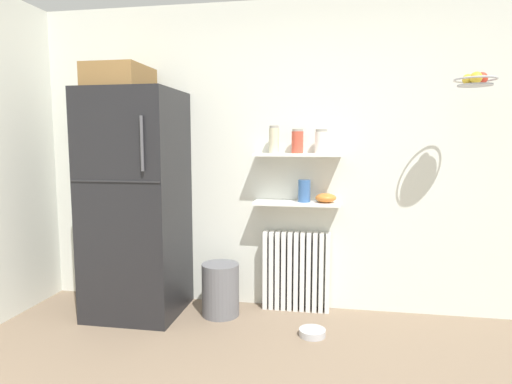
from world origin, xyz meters
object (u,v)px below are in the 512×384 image
object	(u,v)px
storage_jar_1	(297,141)
shelf_bowl	(326,198)
vase	(304,191)
storage_jar_2	(321,141)
hanging_fruit_basket	(475,80)
storage_jar_0	(274,140)
trash_bin	(221,289)
pet_food_bowl	(312,333)
radiator	(296,271)
refrigerator	(136,199)

from	to	relation	value
storage_jar_1	shelf_bowl	size ratio (longest dim) A/B	1.15
storage_jar_1	shelf_bowl	world-z (taller)	storage_jar_1
storage_jar_1	vase	size ratio (longest dim) A/B	1.07
storage_jar_2	shelf_bowl	size ratio (longest dim) A/B	1.14
storage_jar_1	storage_jar_2	bearing A→B (deg)	0.00
vase	hanging_fruit_basket	size ratio (longest dim) A/B	0.65
storage_jar_0	storage_jar_1	bearing A→B (deg)	-0.00
storage_jar_1	trash_bin	bearing A→B (deg)	-162.01
pet_food_bowl	vase	bearing A→B (deg)	102.41
radiator	trash_bin	size ratio (longest dim) A/B	1.55
trash_bin	hanging_fruit_basket	xyz separation A→B (m)	(1.86, -0.09, 1.65)
refrigerator	shelf_bowl	xyz separation A→B (m)	(1.55, 0.24, 0.01)
storage_jar_0	hanging_fruit_basket	size ratio (longest dim) A/B	0.79
trash_bin	hanging_fruit_basket	bearing A→B (deg)	-2.64
vase	storage_jar_2	bearing A→B (deg)	-0.00
storage_jar_0	radiator	bearing A→B (deg)	8.83
storage_jar_0	storage_jar_1	xyz separation A→B (m)	(0.19, -0.00, -0.01)
trash_bin	pet_food_bowl	world-z (taller)	trash_bin
hanging_fruit_basket	vase	bearing A→B (deg)	166.56
refrigerator	storage_jar_1	xyz separation A→B (m)	(1.31, 0.24, 0.47)
refrigerator	storage_jar_1	distance (m)	1.42
radiator	storage_jar_1	world-z (taller)	storage_jar_1
hanging_fruit_basket	trash_bin	bearing A→B (deg)	177.36
vase	shelf_bowl	world-z (taller)	vase
radiator	pet_food_bowl	bearing A→B (deg)	-71.77
vase	hanging_fruit_basket	bearing A→B (deg)	-13.44
radiator	storage_jar_0	bearing A→B (deg)	-171.17
storage_jar_0	shelf_bowl	xyz separation A→B (m)	(0.43, 0.00, -0.48)
storage_jar_2	vase	xyz separation A→B (m)	(-0.13, 0.00, -0.41)
storage_jar_0	shelf_bowl	size ratio (longest dim) A/B	1.31
shelf_bowl	hanging_fruit_basket	size ratio (longest dim) A/B	0.60
storage_jar_1	radiator	bearing A→B (deg)	90.00
pet_food_bowl	hanging_fruit_basket	xyz separation A→B (m)	(1.08, 0.18, 1.84)
radiator	storage_jar_2	distance (m)	1.12
radiator	storage_jar_0	xyz separation A→B (m)	(-0.19, -0.03, 1.12)
refrigerator	pet_food_bowl	xyz separation A→B (m)	(1.48, -0.22, -0.94)
refrigerator	shelf_bowl	distance (m)	1.57
pet_food_bowl	hanging_fruit_basket	distance (m)	2.14
vase	hanging_fruit_basket	distance (m)	1.48
storage_jar_0	storage_jar_1	size ratio (longest dim) A/B	1.14
radiator	hanging_fruit_basket	world-z (taller)	hanging_fruit_basket
trash_bin	vase	bearing A→B (deg)	16.45
radiator	refrigerator	bearing A→B (deg)	-168.42
vase	pet_food_bowl	size ratio (longest dim) A/B	0.93
refrigerator	storage_jar_0	xyz separation A→B (m)	(1.12, 0.24, 0.49)
radiator	trash_bin	world-z (taller)	radiator
refrigerator	hanging_fruit_basket	size ratio (longest dim) A/B	7.22
storage_jar_0	storage_jar_2	world-z (taller)	storage_jar_0
storage_jar_2	pet_food_bowl	distance (m)	1.49
shelf_bowl	trash_bin	xyz separation A→B (m)	(-0.85, -0.20, -0.76)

